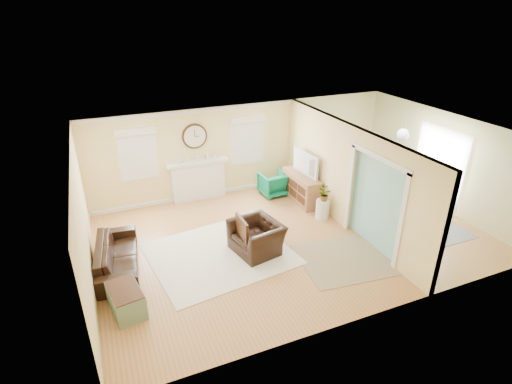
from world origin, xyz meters
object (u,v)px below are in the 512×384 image
eames_chair (257,237)px  green_chair (273,184)px  dining_table (395,208)px  sofa (117,256)px  credenza (301,188)px

eames_chair → green_chair: bearing=136.3°
green_chair → dining_table: 3.46m
sofa → green_chair: bearing=-60.1°
green_chair → credenza: 0.88m
sofa → dining_table: dining_table is taller
green_chair → dining_table: green_chair is taller
eames_chair → credenza: (2.17, 1.88, 0.04)m
green_chair → eames_chair: bearing=54.6°
eames_chair → green_chair: 3.01m
sofa → eames_chair: 3.02m
eames_chair → green_chair: eames_chair is taller
dining_table → credenza: bearing=47.9°
green_chair → dining_table: size_ratio=0.42×
sofa → credenza: (5.15, 1.35, 0.10)m
credenza → eames_chair: bearing=-139.1°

